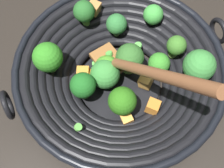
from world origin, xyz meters
TOP-DOWN VIEW (x-y plane):
  - ground_plane at (0.00, 0.00)m, footprint 4.00×4.00m
  - wok at (-0.00, -0.00)m, footprint 0.40×0.40m

SIDE VIEW (x-z plane):
  - ground_plane at x=0.00m, z-range 0.00..0.00m
  - wok at x=0.00m, z-range -0.08..0.19m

